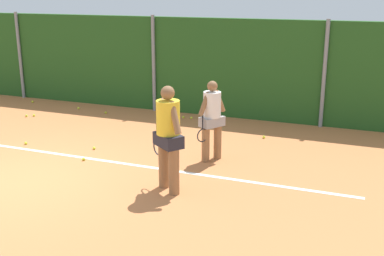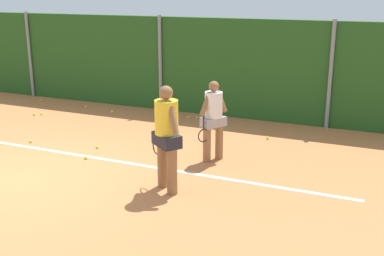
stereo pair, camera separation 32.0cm
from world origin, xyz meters
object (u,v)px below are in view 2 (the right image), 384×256
at_px(player_midcourt, 213,117).
at_px(tennis_ball_4, 189,117).
at_px(tennis_ball_5, 41,114).
at_px(tennis_ball_13, 86,158).
at_px(tennis_ball_2, 41,100).
at_px(tennis_ball_12, 31,141).
at_px(tennis_ball_6, 34,114).
at_px(player_foreground_near, 167,133).
at_px(tennis_ball_9, 197,118).
at_px(tennis_ball_0, 86,107).
at_px(tennis_ball_11, 97,147).
at_px(tennis_ball_3, 112,112).
at_px(tennis_ball_1, 268,138).

bearing_deg(player_midcourt, tennis_ball_4, -117.40).
relative_size(tennis_ball_5, tennis_ball_13, 1.00).
height_order(tennis_ball_2, tennis_ball_12, same).
xyz_separation_m(player_midcourt, tennis_ball_6, (-5.93, 1.40, -0.90)).
height_order(player_foreground_near, tennis_ball_9, player_foreground_near).
height_order(tennis_ball_0, tennis_ball_12, same).
bearing_deg(player_midcourt, tennis_ball_11, -52.68).
relative_size(player_midcourt, tennis_ball_3, 25.27).
bearing_deg(tennis_ball_12, player_midcourt, 7.85).
bearing_deg(tennis_ball_13, tennis_ball_5, 142.62).
bearing_deg(player_midcourt, tennis_ball_6, -73.03).
distance_m(player_midcourt, tennis_ball_11, 2.81).
height_order(tennis_ball_1, tennis_ball_4, same).
distance_m(tennis_ball_0, tennis_ball_4, 3.29).
relative_size(tennis_ball_0, tennis_ball_5, 1.00).
bearing_deg(tennis_ball_5, tennis_ball_0, 59.91).
bearing_deg(tennis_ball_3, tennis_ball_12, -94.24).
bearing_deg(tennis_ball_12, tennis_ball_13, -12.98).
distance_m(tennis_ball_11, tennis_ball_12, 1.67).
distance_m(tennis_ball_1, tennis_ball_3, 4.79).
xyz_separation_m(player_foreground_near, tennis_ball_13, (-2.27, 0.75, -1.02)).
height_order(tennis_ball_5, tennis_ball_9, same).
relative_size(tennis_ball_4, tennis_ball_12, 1.00).
bearing_deg(tennis_ball_11, player_foreground_near, -30.26).
bearing_deg(tennis_ball_2, tennis_ball_3, -6.94).
xyz_separation_m(tennis_ball_2, tennis_ball_13, (4.45, -3.88, 0.00)).
xyz_separation_m(player_midcourt, tennis_ball_13, (-2.46, -1.01, -0.90)).
xyz_separation_m(player_foreground_near, tennis_ball_5, (-5.58, 3.27, -1.02)).
distance_m(tennis_ball_4, tennis_ball_9, 0.23).
relative_size(tennis_ball_1, tennis_ball_3, 1.00).
bearing_deg(tennis_ball_11, player_midcourt, 7.05).
bearing_deg(tennis_ball_1, tennis_ball_11, -146.67).
bearing_deg(tennis_ball_3, player_midcourt, -31.77).
bearing_deg(player_foreground_near, tennis_ball_1, -67.04).
xyz_separation_m(tennis_ball_9, tennis_ball_13, (-0.88, -3.88, 0.00)).
bearing_deg(tennis_ball_9, tennis_ball_2, -179.92).
bearing_deg(tennis_ball_13, tennis_ball_11, 105.01).
relative_size(tennis_ball_1, tennis_ball_13, 1.00).
relative_size(tennis_ball_3, tennis_ball_5, 1.00).
xyz_separation_m(player_foreground_near, tennis_ball_11, (-2.46, 1.43, -1.02)).
distance_m(player_foreground_near, tennis_ball_3, 5.86).
bearing_deg(tennis_ball_0, tennis_ball_5, -120.09).
xyz_separation_m(tennis_ball_1, tennis_ball_12, (-4.97, -2.45, 0.00)).
distance_m(player_midcourt, tennis_ball_2, 7.53).
xyz_separation_m(player_midcourt, tennis_ball_9, (-1.57, 2.87, -0.90)).
distance_m(tennis_ball_2, tennis_ball_6, 1.76).
distance_m(player_midcourt, tennis_ball_1, 2.17).
bearing_deg(tennis_ball_6, tennis_ball_9, 18.63).
bearing_deg(tennis_ball_2, tennis_ball_12, -52.86).
relative_size(tennis_ball_1, tennis_ball_6, 1.00).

